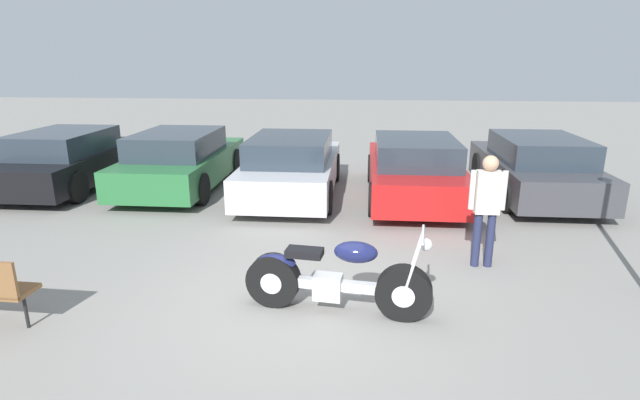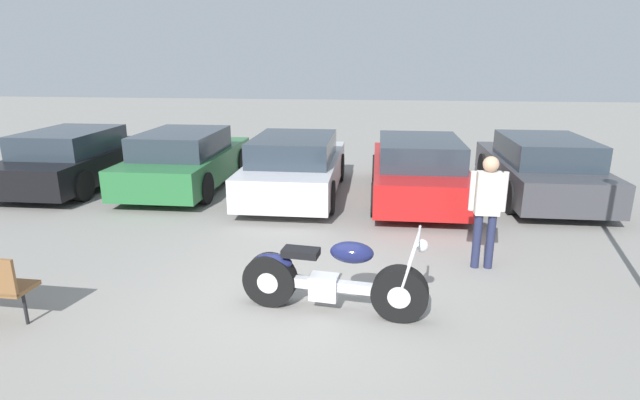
% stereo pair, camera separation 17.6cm
% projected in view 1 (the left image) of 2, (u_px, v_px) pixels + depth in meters
% --- Properties ---
extents(ground_plane, '(60.00, 60.00, 0.00)m').
position_uv_depth(ground_plane, '(294.00, 308.00, 6.20)').
color(ground_plane, gray).
extents(motorcycle, '(2.27, 0.73, 1.09)m').
position_uv_depth(motorcycle, '(335.00, 279.00, 6.00)').
color(motorcycle, black).
rests_on(motorcycle, ground_plane).
extents(parked_car_black, '(1.95, 4.45, 1.35)m').
position_uv_depth(parked_car_black, '(70.00, 159.00, 11.75)').
color(parked_car_black, black).
rests_on(parked_car_black, ground_plane).
extents(parked_car_green, '(1.95, 4.45, 1.35)m').
position_uv_depth(parked_car_green, '(181.00, 160.00, 11.63)').
color(parked_car_green, '#286B38').
rests_on(parked_car_green, ground_plane).
extents(parked_car_silver, '(1.95, 4.45, 1.35)m').
position_uv_depth(parked_car_silver, '(292.00, 166.00, 11.01)').
color(parked_car_silver, '#BCBCC1').
rests_on(parked_car_silver, ground_plane).
extents(parked_car_red, '(1.95, 4.45, 1.35)m').
position_uv_depth(parked_car_red, '(414.00, 169.00, 10.75)').
color(parked_car_red, red).
rests_on(parked_car_red, ground_plane).
extents(parked_car_dark_grey, '(1.95, 4.45, 1.35)m').
position_uv_depth(parked_car_dark_grey, '(535.00, 167.00, 10.95)').
color(parked_car_dark_grey, '#3D3D42').
rests_on(parked_car_dark_grey, ground_plane).
extents(person_standing, '(0.52, 0.22, 1.67)m').
position_uv_depth(person_standing, '(487.00, 202.00, 7.15)').
color(person_standing, '#232847').
rests_on(person_standing, ground_plane).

